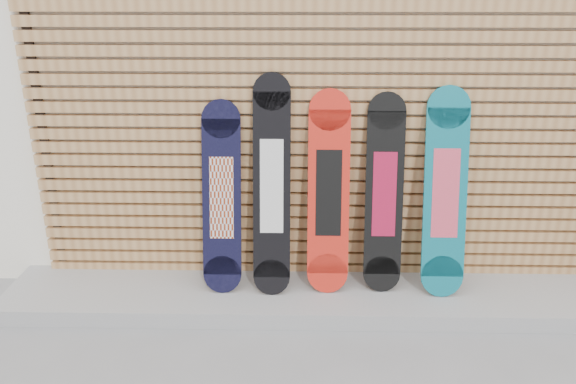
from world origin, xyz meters
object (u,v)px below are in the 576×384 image
snowboard_0 (222,198)px  snowboard_4 (445,193)px  snowboard_2 (329,193)px  snowboard_3 (384,194)px  snowboard_1 (272,186)px

snowboard_0 → snowboard_4: bearing=-0.3°
snowboard_2 → snowboard_4: 0.81m
snowboard_0 → snowboard_3: snowboard_3 is taller
snowboard_1 → snowboard_3: bearing=2.2°
snowboard_0 → snowboard_1: size_ratio=0.88×
snowboard_0 → snowboard_2: snowboard_2 is taller
snowboard_2 → snowboard_0: bearing=-179.3°
snowboard_2 → snowboard_4: size_ratio=0.98×
snowboard_0 → snowboard_3: 1.15m
snowboard_2 → snowboard_3: 0.39m
snowboard_0 → snowboard_1: snowboard_1 is taller
snowboard_2 → snowboard_4: bearing=-1.3°
snowboard_2 → snowboard_3: (0.39, 0.01, -0.01)m
snowboard_1 → snowboard_4: snowboard_1 is taller
snowboard_4 → snowboard_2: bearing=178.7°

